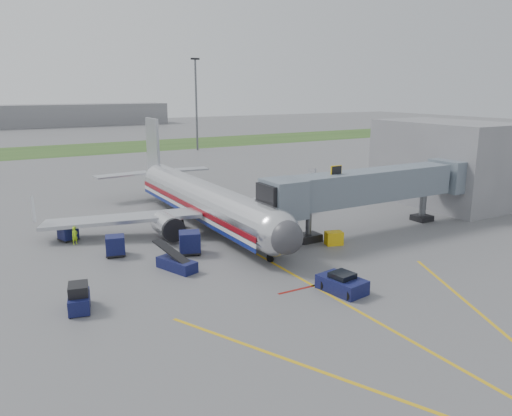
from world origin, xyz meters
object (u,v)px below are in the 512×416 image
baggage_tug (79,298)px  ramp_worker (75,236)px  belt_loader (176,264)px  pushback_tug (342,284)px  airliner (204,200)px

baggage_tug → ramp_worker: (2.41, 14.64, 0.03)m
belt_loader → ramp_worker: 12.25m
baggage_tug → belt_loader: (8.06, 3.77, -0.27)m
pushback_tug → ramp_worker: bearing=124.4°
pushback_tug → belt_loader: (-8.52, 9.84, -0.07)m
pushback_tug → airliner: bearing=93.1°
pushback_tug → belt_loader: size_ratio=0.84×
airliner → pushback_tug: airliner is taller
baggage_tug → belt_loader: size_ratio=0.64×
pushback_tug → baggage_tug: bearing=159.9°
baggage_tug → airliner: bearing=44.1°
pushback_tug → belt_loader: belt_loader is taller
ramp_worker → airliner: bearing=-22.5°
airliner → ramp_worker: size_ratio=22.02×
airliner → baggage_tug: 21.60m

